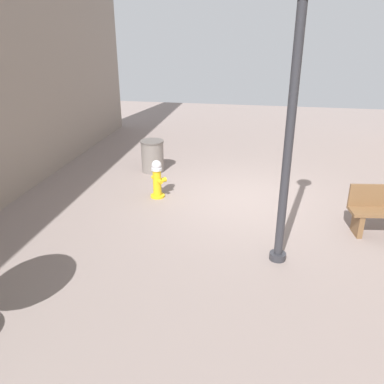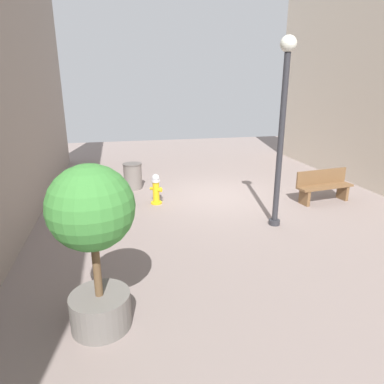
% 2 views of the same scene
% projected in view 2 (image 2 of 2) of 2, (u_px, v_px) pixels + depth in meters
% --- Properties ---
extents(ground_plane, '(23.40, 23.40, 0.00)m').
position_uv_depth(ground_plane, '(217.00, 197.00, 10.65)').
color(ground_plane, gray).
extents(fire_hydrant, '(0.38, 0.38, 0.89)m').
position_uv_depth(fire_hydrant, '(156.00, 189.00, 9.91)').
color(fire_hydrant, gold).
rests_on(fire_hydrant, ground_plane).
extents(bench_near, '(1.80, 0.68, 0.95)m').
position_uv_depth(bench_near, '(323.00, 185.00, 10.08)').
color(bench_near, brown).
rests_on(bench_near, ground_plane).
extents(planter_tree, '(1.15, 1.15, 2.41)m').
position_uv_depth(planter_tree, '(93.00, 230.00, 4.50)').
color(planter_tree, slate).
rests_on(planter_tree, ground_plane).
extents(street_lamp, '(0.36, 0.36, 4.37)m').
position_uv_depth(street_lamp, '(283.00, 115.00, 7.72)').
color(street_lamp, '#2D2D33').
rests_on(street_lamp, ground_plane).
extents(trash_bin, '(0.63, 0.63, 0.86)m').
position_uv_depth(trash_bin, '(133.00, 176.00, 11.37)').
color(trash_bin, slate).
rests_on(trash_bin, ground_plane).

